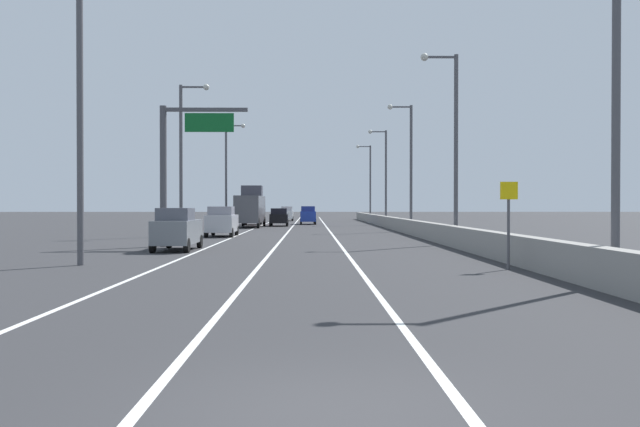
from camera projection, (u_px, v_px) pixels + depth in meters
ground_plane at (312, 226)px, 71.14m from camera, size 320.00×320.00×0.00m
lane_stripe_left at (252, 229)px, 62.06m from camera, size 0.16×130.00×0.00m
lane_stripe_center at (290, 229)px, 62.12m from camera, size 0.16×130.00×0.00m
lane_stripe_right at (328, 229)px, 62.17m from camera, size 0.16×130.00×0.00m
jersey_barrier_right at (419, 229)px, 47.25m from camera, size 0.60×120.00×1.10m
overhead_sign_gantry at (177, 158)px, 35.85m from camera, size 4.68×0.36×7.50m
speed_advisory_sign at (509, 218)px, 22.94m from camera, size 0.60×0.11×3.00m
lamp_post_right_near at (608, 64)px, 18.82m from camera, size 2.14×0.44×10.79m
lamp_post_right_second at (452, 135)px, 38.04m from camera, size 2.14×0.44×10.79m
lamp_post_right_third at (408, 159)px, 57.26m from camera, size 2.14×0.44×10.79m
lamp_post_right_fourth at (384, 171)px, 76.48m from camera, size 2.14×0.44×10.79m
lamp_post_right_fifth at (369, 178)px, 95.70m from camera, size 2.14×0.44×10.79m
lamp_post_left_near at (87, 97)px, 24.58m from camera, size 2.14×0.44×10.79m
lamp_post_left_mid at (184, 150)px, 47.63m from camera, size 2.14×0.44×10.79m
lamp_post_left_far at (228, 168)px, 70.70m from camera, size 2.14×0.44×10.79m
car_blue_0 at (308, 215)px, 78.42m from camera, size 1.92×4.61×2.10m
car_gray_1 at (177, 229)px, 32.83m from camera, size 1.81×4.50×2.07m
car_white_2 at (287, 214)px, 95.92m from camera, size 1.81×4.16×2.05m
car_black_3 at (279, 217)px, 71.67m from camera, size 2.01×4.61×1.89m
car_red_4 at (253, 216)px, 76.21m from camera, size 2.11×4.52×1.89m
car_silver_5 at (222, 222)px, 47.56m from camera, size 1.95×4.31×2.12m
box_truck at (250, 208)px, 68.15m from camera, size 2.55×8.46×4.25m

